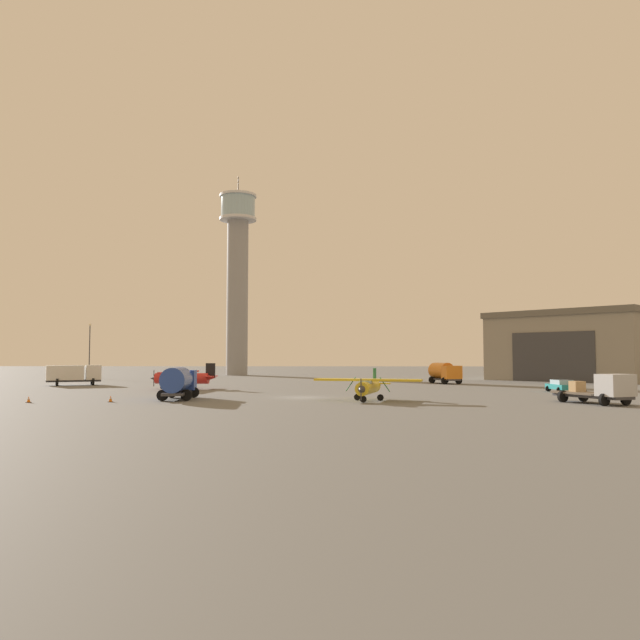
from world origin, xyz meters
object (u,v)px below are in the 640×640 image
Objects in this scene: control_tower at (238,269)px; airplane_red at (183,377)px; airplane_yellow at (368,386)px; truck_box_white at (74,374)px; truck_fuel_tanker_orange at (444,372)px; car_teal at (561,385)px; traffic_cone_near_right at (182,392)px; traffic_cone_near_left at (29,399)px; light_post_west at (90,346)px; truck_flatbed_silver at (603,389)px; truck_fuel_tanker_blue at (179,381)px; traffic_cone_mid_apron at (111,399)px.

airplane_red is (2.93, -56.94, -21.43)m from control_tower.
truck_box_white is (-39.01, 28.32, 0.28)m from airplane_yellow.
truck_fuel_tanker_orange is 23.62m from car_teal.
truck_fuel_tanker_orange is at bearing -47.44° from control_tower.
car_teal is at bearing 9.09° from traffic_cone_near_right.
traffic_cone_near_left is at bearing -99.39° from truck_box_white.
light_post_west is at bearing 121.13° from traffic_cone_near_right.
control_tower is at bearing -175.36° from truck_flatbed_silver.
truck_fuel_tanker_orange reaches higher than truck_fuel_tanker_blue.
traffic_cone_near_right is (30.42, -50.36, -5.59)m from light_post_west.
truck_fuel_tanker_orange is at bearing 42.90° from traffic_cone_near_left.
truck_fuel_tanker_blue is 1.57× the size of car_teal.
airplane_red is at bearing 88.19° from traffic_cone_mid_apron.
truck_box_white reaches higher than traffic_cone_mid_apron.
control_tower is 6.13× the size of truck_fuel_tanker_blue.
traffic_cone_near_left is (-11.70, -4.20, -1.38)m from truck_fuel_tanker_blue.
airplane_yellow is at bearing -49.67° from light_post_west.
truck_box_white reaches higher than traffic_cone_near_right.
traffic_cone_mid_apron is (26.70, -60.09, -5.65)m from light_post_west.
traffic_cone_mid_apron is at bearing -110.91° from traffic_cone_near_right.
control_tower is 81.82m from traffic_cone_mid_apron.
airplane_red is 1.68× the size of truck_fuel_tanker_orange.
truck_flatbed_silver is 10.72× the size of traffic_cone_near_right.
truck_fuel_tanker_blue is 41.24m from car_teal.
traffic_cone_near_right is at bearing 45.40° from traffic_cone_near_left.
truck_fuel_tanker_blue is 0.70× the size of light_post_west.
light_post_west is at bearing 108.16° from traffic_cone_near_left.
traffic_cone_near_right is (20.46, -21.00, -1.27)m from truck_box_white.
truck_flatbed_silver reaches higher than traffic_cone_near_right.
traffic_cone_mid_apron is (16.74, -30.73, -1.33)m from truck_box_white.
light_post_west is 18.30× the size of traffic_cone_mid_apron.
truck_fuel_tanker_blue reaches higher than truck_flatbed_silver.
control_tower is 93.61m from truck_flatbed_silver.
traffic_cone_near_right is (5.97, -68.87, -22.56)m from control_tower.
traffic_cone_near_right is at bearing -66.98° from truck_fuel_tanker_orange.
airplane_yellow is at bearing 117.58° from car_teal.
car_teal is (46.42, -62.40, -22.15)m from control_tower.
traffic_cone_mid_apron is at bearing -88.42° from truck_box_white.
control_tower reaches higher than car_teal.
airplane_yellow is 1.32× the size of truck_flatbed_silver.
truck_flatbed_silver is at bearing -56.06° from truck_box_white.
traffic_cone_near_right is at bearing -97.84° from airplane_yellow.
car_teal reaches higher than traffic_cone_near_left.
truck_fuel_tanker_blue is (-36.18, 4.81, 0.42)m from truck_flatbed_silver.
airplane_yellow is 17.35× the size of traffic_cone_mid_apron.
traffic_cone_near_left is 14.86m from traffic_cone_near_right.
truck_flatbed_silver is 13.19× the size of traffic_cone_near_left.
truck_fuel_tanker_orange is 42.22m from traffic_cone_near_right.
light_post_west is (-61.77, 22.12, 4.24)m from truck_fuel_tanker_orange.
control_tower is 54.36m from truck_box_white.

